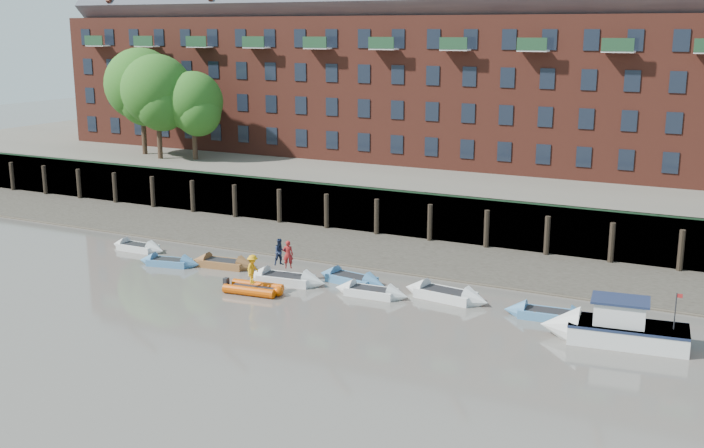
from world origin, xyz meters
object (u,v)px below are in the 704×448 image
Objects in this scene: rowboat_5 at (371,292)px; person_rib_crew at (253,269)px; rowboat_4 at (352,279)px; rib_tender at (256,289)px; rowboat_3 at (286,279)px; person_rower_b at (280,252)px; person_rower_a at (288,254)px; rowboat_2 at (224,264)px; rowboat_0 at (138,247)px; motor_launch at (603,327)px; rowboat_6 at (446,295)px; rowboat_7 at (548,314)px; rowboat_1 at (169,262)px.

rowboat_5 is 2.67× the size of person_rib_crew.
rowboat_4 is at bearing -52.03° from person_rib_crew.
person_rib_crew reaches higher than rib_tender.
person_rower_b is (-0.49, 0.26, 1.48)m from rowboat_3.
person_rower_b is at bearing -52.98° from person_rower_a.
rowboat_2 is 5.64m from person_rower_a.
person_rower_a is (12.61, -1.81, 1.54)m from rowboat_0.
rowboat_3 is at bearing -10.07° from motor_launch.
person_rower_a is (-8.93, -1.51, 1.50)m from rowboat_6.
rib_tender is (-0.54, -2.29, 0.00)m from rowboat_3.
rowboat_6 is (3.83, 1.30, 0.04)m from rowboat_5.
rowboat_6 is 1.51× the size of rib_tender.
person_rower_a reaches higher than rowboat_0.
rowboat_3 is 1.10× the size of rowboat_7.
rowboat_0 is 2.58× the size of person_rower_a.
rowboat_4 is 0.90× the size of rowboat_6.
rowboat_7 is at bearing -8.96° from rowboat_1.
rib_tender is at bearing -151.20° from rowboat_6.
person_rib_crew is (-0.92, -2.22, -0.41)m from person_rower_a.
rowboat_0 is 0.90× the size of rowboat_4.
person_rib_crew reaches higher than rowboat_4.
rowboat_6 is at bearing -76.07° from person_rib_crew.
rowboat_2 reaches higher than rowboat_5.
rowboat_5 is (10.41, -0.96, -0.01)m from rowboat_2.
person_rower_a reaches higher than rowboat_1.
motor_launch reaches higher than rowboat_1.
person_rib_crew is at bearing -161.00° from rowboat_5.
rowboat_0 is 4.49m from rowboat_1.
rowboat_3 is at bearing -18.23° from rowboat_2.
rib_tender is at bearing -109.60° from rowboat_3.
rowboat_2 is 0.98× the size of rowboat_4.
rib_tender is at bearing -42.76° from rowboat_2.
rowboat_5 is at bearing -5.22° from rowboat_0.
rowboat_3 is at bearing -8.09° from rowboat_0.
rowboat_1 is 11.79m from rowboat_4.
rowboat_1 is 3.44m from rowboat_2.
rowboat_3 is 2.35m from rib_tender.
motor_launch is 4.21× the size of person_rib_crew.
rowboat_3 is 3.08× the size of person_rib_crew.
person_rower_a is at bearing -21.39° from rowboat_3.
rowboat_1 is at bearing -167.16° from rowboat_6.
rowboat_6 reaches higher than rowboat_5.
rowboat_5 is 0.95× the size of rowboat_7.
rowboat_6 is (21.55, -0.30, 0.04)m from rowboat_0.
rowboat_7 is 3.57m from motor_launch.
rowboat_2 is 4.89m from person_rower_b.
rowboat_6 is (17.45, 1.56, 0.05)m from rowboat_1.
person_rower_b reaches higher than motor_launch.
motor_launch is (17.84, -0.99, 0.45)m from rowboat_3.
rowboat_4 is at bearing -175.06° from rowboat_6.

